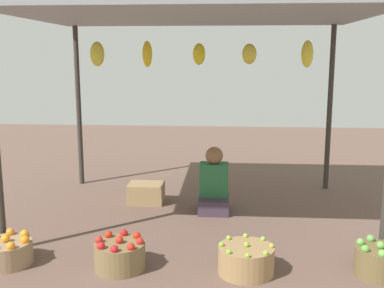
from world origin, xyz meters
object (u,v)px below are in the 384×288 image
(basket_oranges, at_px, (7,252))
(basket_green_apples, at_px, (379,261))
(basket_red_tomatoes, at_px, (120,255))
(basket_limes, at_px, (246,260))
(wooden_crate_near_vendor, at_px, (146,193))
(vendor_person, at_px, (214,187))

(basket_oranges, xyz_separation_m, basket_green_apples, (3.25, 0.03, 0.01))
(basket_red_tomatoes, bearing_deg, basket_oranges, 179.16)
(basket_red_tomatoes, relative_size, basket_limes, 0.93)
(basket_green_apples, distance_m, wooden_crate_near_vendor, 2.96)
(basket_limes, bearing_deg, basket_oranges, 179.47)
(basket_red_tomatoes, bearing_deg, basket_green_apples, 1.05)
(basket_oranges, distance_m, basket_green_apples, 3.25)
(vendor_person, relative_size, basket_green_apples, 1.91)
(vendor_person, relative_size, basket_red_tomatoes, 1.75)
(vendor_person, height_order, basket_red_tomatoes, vendor_person)
(vendor_person, bearing_deg, basket_limes, -78.77)
(wooden_crate_near_vendor, bearing_deg, basket_oranges, -116.73)
(basket_green_apples, xyz_separation_m, wooden_crate_near_vendor, (-2.32, 1.84, -0.01))
(vendor_person, distance_m, basket_oranges, 2.42)
(vendor_person, bearing_deg, basket_green_apples, -47.53)
(basket_red_tomatoes, relative_size, wooden_crate_near_vendor, 1.01)
(vendor_person, height_order, basket_limes, vendor_person)
(vendor_person, xyz_separation_m, wooden_crate_near_vendor, (-0.87, 0.26, -0.17))
(vendor_person, height_order, basket_green_apples, vendor_person)
(basket_oranges, relative_size, wooden_crate_near_vendor, 1.02)
(vendor_person, distance_m, basket_red_tomatoes, 1.81)
(basket_red_tomatoes, distance_m, wooden_crate_near_vendor, 1.88)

